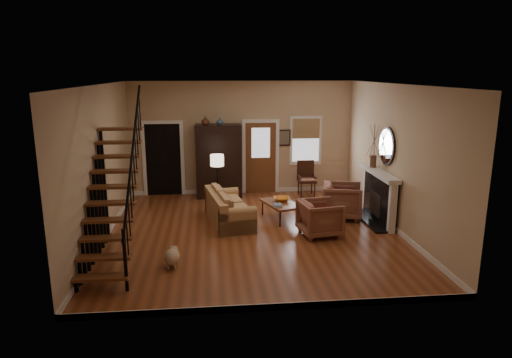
{
  "coord_description": "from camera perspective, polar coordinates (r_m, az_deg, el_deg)",
  "views": [
    {
      "loc": [
        -0.93,
        -9.76,
        3.58
      ],
      "look_at": [
        0.1,
        0.4,
        1.15
      ],
      "focal_mm": 32.0,
      "sensor_mm": 36.0,
      "label": 1
    }
  ],
  "objects": [
    {
      "name": "staircase",
      "position": [
        8.89,
        -17.64,
        -0.14
      ],
      "size": [
        0.94,
        2.8,
        3.2
      ],
      "primitive_type": null,
      "color": "brown",
      "rests_on": "ground"
    },
    {
      "name": "side_chair",
      "position": [
        13.37,
        6.37,
        0.03
      ],
      "size": [
        0.54,
        0.54,
        1.02
      ],
      "primitive_type": null,
      "color": "#351A10",
      "rests_on": "ground"
    },
    {
      "name": "floor_lamp",
      "position": [
        11.76,
        -4.83,
        -0.57
      ],
      "size": [
        0.39,
        0.39,
        1.51
      ],
      "primitive_type": null,
      "rotation": [
        0.0,
        0.0,
        0.12
      ],
      "color": "black",
      "rests_on": "ground"
    },
    {
      "name": "vase_b",
      "position": [
        12.89,
        -4.55,
        7.22
      ],
      "size": [
        0.2,
        0.2,
        0.21
      ],
      "primitive_type": "imported",
      "color": "#334C60",
      "rests_on": "armoire"
    },
    {
      "name": "fireplace",
      "position": [
        11.4,
        15.28,
        -1.54
      ],
      "size": [
        0.33,
        1.95,
        2.3
      ],
      "color": "black",
      "rests_on": "ground"
    },
    {
      "name": "armchair_right",
      "position": [
        11.54,
        10.73,
        -2.69
      ],
      "size": [
        1.15,
        1.14,
        0.86
      ],
      "primitive_type": "imported",
      "rotation": [
        0.0,
        0.0,
        1.31
      ],
      "color": "maroon",
      "rests_on": "ground"
    },
    {
      "name": "vase_a",
      "position": [
        12.88,
        -6.34,
        7.26
      ],
      "size": [
        0.24,
        0.24,
        0.25
      ],
      "primitive_type": "imported",
      "color": "#4C2619",
      "rests_on": "armoire"
    },
    {
      "name": "coffee_table",
      "position": [
        11.28,
        3.08,
        -4.0
      ],
      "size": [
        0.97,
        1.27,
        0.43
      ],
      "primitive_type": null,
      "rotation": [
        0.0,
        0.0,
        0.32
      ],
      "color": "brown",
      "rests_on": "ground"
    },
    {
      "name": "bowl",
      "position": [
        11.35,
        3.23,
        -2.51
      ],
      "size": [
        0.38,
        0.38,
        0.09
      ],
      "primitive_type": "imported",
      "color": "orange",
      "rests_on": "coffee_table"
    },
    {
      "name": "sofa",
      "position": [
        10.98,
        -3.38,
        -3.67
      ],
      "size": [
        1.18,
        2.08,
        0.73
      ],
      "primitive_type": null,
      "rotation": [
        0.0,
        0.0,
        0.18
      ],
      "color": "tan",
      "rests_on": "ground"
    },
    {
      "name": "room",
      "position": [
        11.72,
        -3.18,
        3.17
      ],
      "size": [
        7.0,
        7.33,
        3.3
      ],
      "color": "brown",
      "rests_on": "ground"
    },
    {
      "name": "armchair_left",
      "position": [
        10.25,
        8.01,
        -4.86
      ],
      "size": [
        0.99,
        0.97,
        0.79
      ],
      "primitive_type": "imported",
      "rotation": [
        0.0,
        0.0,
        1.73
      ],
      "color": "maroon",
      "rests_on": "ground"
    },
    {
      "name": "books",
      "position": [
        10.91,
        2.71,
        -3.29
      ],
      "size": [
        0.2,
        0.28,
        0.05
      ],
      "primitive_type": null,
      "color": "beige",
      "rests_on": "coffee_table"
    },
    {
      "name": "dog",
      "position": [
        8.78,
        -10.44,
        -9.68
      ],
      "size": [
        0.31,
        0.5,
        0.35
      ],
      "primitive_type": null,
      "rotation": [
        0.0,
        0.0,
        -0.04
      ],
      "color": "tan",
      "rests_on": "ground"
    },
    {
      "name": "armoire",
      "position": [
        13.16,
        -4.69,
        2.26
      ],
      "size": [
        1.3,
        0.6,
        2.1
      ],
      "primitive_type": null,
      "color": "black",
      "rests_on": "ground"
    }
  ]
}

